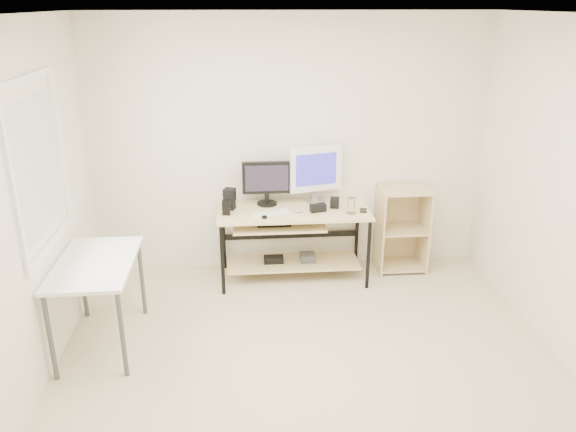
% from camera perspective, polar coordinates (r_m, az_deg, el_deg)
% --- Properties ---
extents(room, '(4.01, 4.01, 2.62)m').
position_cam_1_polar(room, '(3.83, 0.81, 0.21)').
color(room, beige).
rests_on(room, ground).
extents(desk, '(1.50, 0.65, 0.75)m').
position_cam_1_polar(desk, '(5.63, 0.29, -1.35)').
color(desk, beige).
rests_on(desk, ground).
extents(side_table, '(0.60, 1.00, 0.75)m').
position_cam_1_polar(side_table, '(4.74, -18.94, -5.30)').
color(side_table, white).
rests_on(side_table, ground).
extents(shelf_unit, '(0.50, 0.40, 0.90)m').
position_cam_1_polar(shelf_unit, '(6.02, 11.38, -1.15)').
color(shelf_unit, '#DCC189').
rests_on(shelf_unit, ground).
extents(black_monitor, '(0.49, 0.20, 0.45)m').
position_cam_1_polar(black_monitor, '(5.61, -2.18, 3.65)').
color(black_monitor, black).
rests_on(black_monitor, desk).
extents(white_imac, '(0.54, 0.19, 0.58)m').
position_cam_1_polar(white_imac, '(5.66, 2.85, 4.64)').
color(white_imac, silver).
rests_on(white_imac, desk).
extents(keyboard, '(0.39, 0.24, 0.01)m').
position_cam_1_polar(keyboard, '(5.44, -1.82, 0.30)').
color(keyboard, white).
rests_on(keyboard, desk).
extents(mouse, '(0.09, 0.12, 0.04)m').
position_cam_1_polar(mouse, '(5.48, 1.03, 0.61)').
color(mouse, '#B3B3B8').
rests_on(mouse, desk).
extents(center_speaker, '(0.17, 0.11, 0.08)m').
position_cam_1_polar(center_speaker, '(5.48, 3.06, 0.82)').
color(center_speaker, black).
rests_on(center_speaker, desk).
extents(speaker_left, '(0.13, 0.13, 0.21)m').
position_cam_1_polar(speaker_left, '(5.55, -5.95, 1.78)').
color(speaker_left, black).
rests_on(speaker_left, desk).
extents(speaker_right, '(0.10, 0.10, 0.10)m').
position_cam_1_polar(speaker_right, '(5.60, 4.76, 1.36)').
color(speaker_right, black).
rests_on(speaker_right, desk).
extents(audio_controller, '(0.08, 0.05, 0.15)m').
position_cam_1_polar(audio_controller, '(5.42, -6.30, 0.86)').
color(audio_controller, black).
rests_on(audio_controller, desk).
extents(volume_puck, '(0.06, 0.06, 0.02)m').
position_cam_1_polar(volume_puck, '(5.32, -2.40, -0.12)').
color(volume_puck, black).
rests_on(volume_puck, desk).
extents(smartphone, '(0.09, 0.13, 0.01)m').
position_cam_1_polar(smartphone, '(5.56, 7.65, 0.57)').
color(smartphone, black).
rests_on(smartphone, desk).
extents(coaster, '(0.12, 0.12, 0.01)m').
position_cam_1_polar(coaster, '(5.47, 6.41, 0.28)').
color(coaster, '#AF7A4F').
rests_on(coaster, desk).
extents(drinking_glass, '(0.10, 0.10, 0.15)m').
position_cam_1_polar(drinking_glass, '(5.45, 6.44, 1.06)').
color(drinking_glass, white).
rests_on(drinking_glass, coaster).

